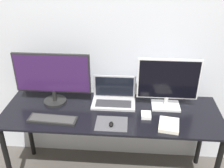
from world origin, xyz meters
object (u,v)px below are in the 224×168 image
at_px(mouse, 111,124).
at_px(book, 169,125).
at_px(monitor_left, 52,77).
at_px(keyboard, 53,119).
at_px(power_brick, 146,115).
at_px(monitor_right, 168,83).
at_px(laptop, 114,96).

height_order(mouse, book, mouse).
bearing_deg(monitor_left, mouse, -30.80).
xyz_separation_m(keyboard, power_brick, (0.74, 0.11, 0.01)).
bearing_deg(monitor_right, laptop, 174.61).
relative_size(keyboard, book, 1.94).
relative_size(monitor_right, power_brick, 5.28).
bearing_deg(monitor_left, monitor_right, -0.00).
xyz_separation_m(monitor_left, monitor_right, (0.97, -0.00, -0.02)).
bearing_deg(power_brick, mouse, -151.46).
xyz_separation_m(monitor_left, power_brick, (0.80, -0.16, -0.24)).
xyz_separation_m(laptop, power_brick, (0.28, -0.21, -0.04)).
distance_m(monitor_left, keyboard, 0.37).
bearing_deg(keyboard, monitor_right, 16.50).
relative_size(laptop, book, 1.84).
bearing_deg(laptop, book, -36.27).
xyz_separation_m(monitor_right, book, (-0.00, -0.28, -0.21)).
xyz_separation_m(laptop, book, (0.45, -0.33, -0.04)).
bearing_deg(laptop, power_brick, -36.76).
xyz_separation_m(monitor_left, laptop, (0.52, 0.04, -0.20)).
relative_size(monitor_left, power_brick, 6.76).
distance_m(monitor_left, mouse, 0.65).
bearing_deg(monitor_right, book, -90.68).
height_order(keyboard, power_brick, power_brick).
distance_m(monitor_right, laptop, 0.48).
bearing_deg(monitor_right, keyboard, -163.50).
distance_m(laptop, book, 0.55).
relative_size(laptop, mouse, 6.66).
bearing_deg(power_brick, book, -35.44).
relative_size(keyboard, power_brick, 4.14).
relative_size(book, power_brick, 2.13).
distance_m(laptop, power_brick, 0.35).
bearing_deg(book, laptop, 143.73).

